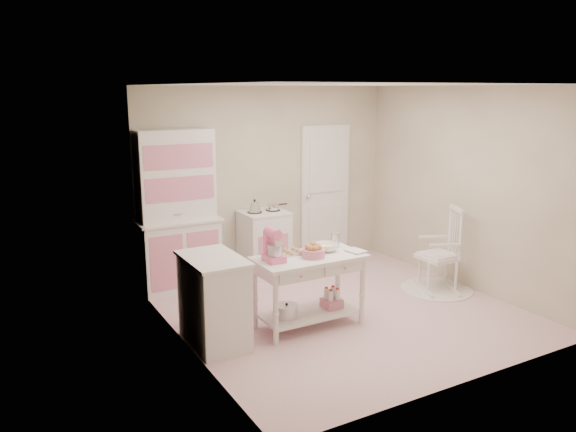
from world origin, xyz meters
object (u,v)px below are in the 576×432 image
at_px(hutch, 178,211).
at_px(base_cabinet, 214,301).
at_px(bread_basket, 313,253).
at_px(rocking_chair, 439,249).
at_px(stove, 264,244).
at_px(stand_mixer, 274,246).
at_px(work_table, 309,291).

relative_size(hutch, base_cabinet, 2.26).
relative_size(hutch, bread_basket, 8.32).
bearing_deg(bread_basket, base_cabinet, 171.88).
bearing_deg(base_cabinet, bread_basket, -8.12).
xyz_separation_m(base_cabinet, rocking_chair, (3.12, 0.05, 0.09)).
distance_m(base_cabinet, rocking_chair, 3.12).
bearing_deg(stove, rocking_chair, -43.60).
relative_size(stove, rocking_chair, 0.84).
height_order(rocking_chair, stand_mixer, stand_mixer).
relative_size(base_cabinet, bread_basket, 3.68).
xyz_separation_m(base_cabinet, bread_basket, (1.09, -0.15, 0.39)).
height_order(hutch, rocking_chair, hutch).
bearing_deg(stove, base_cabinet, -130.36).
bearing_deg(base_cabinet, hutch, 82.74).
bearing_deg(stand_mixer, rocking_chair, 3.23).
xyz_separation_m(hutch, stove, (1.20, -0.05, -0.58)).
distance_m(work_table, stand_mixer, 0.71).
distance_m(hutch, rocking_chair, 3.38).
bearing_deg(hutch, base_cabinet, -97.26).
xyz_separation_m(base_cabinet, stand_mixer, (0.65, -0.08, 0.51)).
distance_m(stove, rocking_chair, 2.34).
bearing_deg(base_cabinet, work_table, -5.62).
xyz_separation_m(stove, base_cabinet, (-1.42, -1.67, 0.00)).
bearing_deg(work_table, base_cabinet, 174.38).
distance_m(rocking_chair, bread_basket, 2.06).
distance_m(rocking_chair, work_table, 2.06).
bearing_deg(bread_basket, work_table, 111.80).
height_order(stove, base_cabinet, same).
relative_size(hutch, stove, 2.26).
distance_m(hutch, stove, 1.33).
distance_m(stove, work_table, 1.81).
relative_size(hutch, work_table, 1.73).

